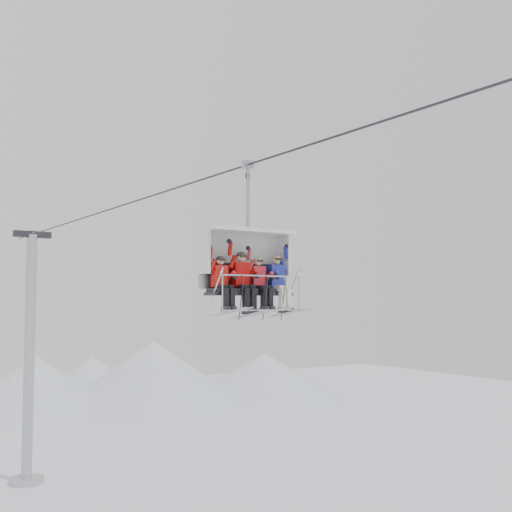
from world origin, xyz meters
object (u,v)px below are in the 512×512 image
lift_tower_right (29,374)px  chairlift_carrier (245,262)px  skier_center_left (243,279)px  skier_far_right (278,281)px  skier_far_left (222,281)px  skier_center_right (260,282)px

lift_tower_right → chairlift_carrier: size_ratio=3.38×
skier_center_left → skier_far_right: skier_center_left is taller
skier_far_left → skier_far_right: 1.75m
chairlift_carrier → skier_far_left: bearing=-160.2°
chairlift_carrier → skier_center_left: 0.62m
skier_center_right → skier_far_right: 0.59m
skier_far_left → skier_center_left: 0.63m
skier_center_left → lift_tower_right: bearing=89.3°
lift_tower_right → skier_center_right: bearing=-89.3°
skier_center_right → skier_far_right: size_ratio=1.00×
chairlift_carrier → skier_center_right: (0.27, -0.32, -0.53)m
skier_far_left → skier_far_right: skier_far_right is taller
lift_tower_right → skier_center_left: bearing=-90.7°
skier_far_left → skier_center_left: size_ratio=0.97×
skier_center_left → skier_center_right: 0.54m
skier_center_left → skier_center_right: skier_center_left is taller
skier_center_left → skier_far_right: 1.12m
lift_tower_right → skier_center_left: (-0.27, -21.77, 4.46)m
lift_tower_right → chairlift_carrier: 22.03m
chairlift_carrier → skier_center_right: chairlift_carrier is taller
skier_far_right → lift_tower_right: bearing=92.3°
skier_center_right → chairlift_carrier: bearing=130.1°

